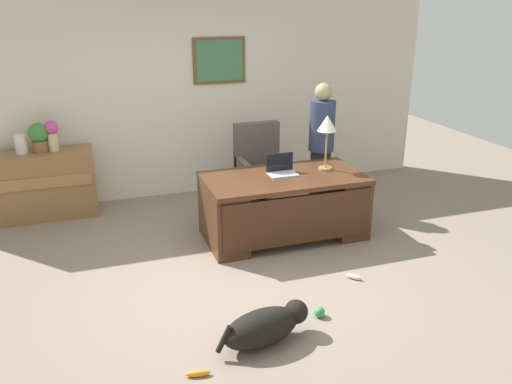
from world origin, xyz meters
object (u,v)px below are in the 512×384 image
at_px(desk_lamp, 327,127).
at_px(dog_toy_plush, 354,277).
at_px(vase_empty, 21,144).
at_px(vase_with_flowers, 52,133).
at_px(dog_toy_ball, 319,312).
at_px(potted_plant, 39,136).
at_px(dog_toy_bone, 198,373).
at_px(credenza, 42,185).
at_px(dog_lying, 265,326).
at_px(laptop, 281,169).
at_px(person_standing, 321,146).
at_px(armchair, 260,171).
at_px(desk, 284,204).

height_order(desk_lamp, dog_toy_plush, desk_lamp).
bearing_deg(vase_empty, vase_with_flowers, 0.00).
bearing_deg(dog_toy_ball, desk_lamp, 63.71).
relative_size(potted_plant, dog_toy_bone, 1.94).
distance_m(credenza, dog_lying, 3.80).
xyz_separation_m(desk_lamp, vase_with_flowers, (-2.98, 1.45, -0.18)).
bearing_deg(laptop, dog_lying, -114.51).
height_order(laptop, dog_toy_plush, laptop).
relative_size(person_standing, vase_empty, 7.14).
xyz_separation_m(vase_empty, dog_toy_ball, (2.49, -3.17, -0.91)).
xyz_separation_m(dog_lying, dog_toy_ball, (0.57, 0.19, -0.11)).
bearing_deg(dog_toy_plush, vase_empty, 138.98).
height_order(dog_toy_ball, dog_toy_bone, dog_toy_ball).
xyz_separation_m(person_standing, laptop, (-0.77, -0.58, -0.05)).
relative_size(credenza, desk_lamp, 1.99).
bearing_deg(potted_plant, dog_toy_ball, -54.32).
xyz_separation_m(laptop, dog_toy_ball, (-0.31, -1.74, -0.74)).
bearing_deg(dog_lying, person_standing, 56.74).
height_order(vase_with_flowers, dog_toy_plush, vase_with_flowers).
bearing_deg(armchair, person_standing, -21.21).
xyz_separation_m(vase_with_flowers, potted_plant, (-0.15, -0.00, -0.02)).
distance_m(vase_with_flowers, potted_plant, 0.15).
bearing_deg(credenza, person_standing, -13.98).
xyz_separation_m(desk, vase_with_flowers, (-2.44, 1.54, 0.66)).
relative_size(dog_lying, dog_toy_ball, 8.68).
bearing_deg(dog_toy_bone, dog_toy_plush, 26.83).
height_order(vase_empty, dog_toy_bone, vase_empty).
bearing_deg(desk, vase_empty, 151.19).
bearing_deg(desk_lamp, dog_toy_bone, -133.45).
height_order(desk_lamp, dog_toy_ball, desk_lamp).
relative_size(desk, dog_toy_bone, 9.68).
bearing_deg(potted_plant, dog_lying, -63.10).
height_order(desk_lamp, vase_empty, desk_lamp).
xyz_separation_m(desk, credenza, (-2.63, 1.54, 0.02)).
height_order(desk, dog_toy_plush, desk).
bearing_deg(dog_toy_plush, desk_lamp, 78.57).
distance_m(vase_with_flowers, dog_toy_bone, 3.85).
height_order(vase_with_flowers, potted_plant, vase_with_flowers).
bearing_deg(vase_empty, laptop, -27.10).
bearing_deg(vase_with_flowers, dog_toy_ball, -56.14).
bearing_deg(dog_toy_ball, person_standing, 65.05).
distance_m(person_standing, dog_lying, 3.09).
distance_m(person_standing, laptop, 0.97).
xyz_separation_m(credenza, vase_empty, (-0.17, 0.00, 0.53)).
bearing_deg(dog_toy_bone, dog_lying, 19.97).
bearing_deg(potted_plant, dog_toy_plush, -43.04).
bearing_deg(credenza, armchair, -11.96).
bearing_deg(dog_toy_bone, credenza, 107.74).
bearing_deg(vase_empty, potted_plant, 0.00).
bearing_deg(dog_toy_plush, dog_toy_bone, -153.17).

